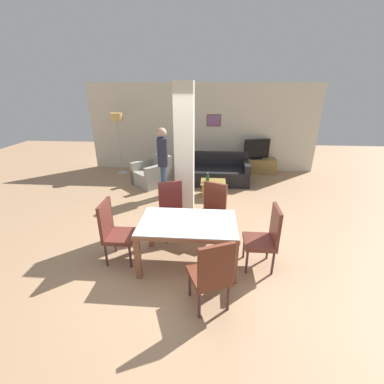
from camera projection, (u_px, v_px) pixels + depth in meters
The scene contains 17 objects.
ground_plane at pixel (188, 262), 4.12m from camera, with size 18.00×18.00×0.00m, color tan.
back_wall at pixel (202, 128), 8.16m from camera, with size 7.20×0.09×2.70m.
divider_pillar at pixel (185, 157), 4.94m from camera, with size 0.36×0.32×2.70m.
dining_table at pixel (188, 231), 3.90m from camera, with size 1.47×0.91×0.74m.
dining_chair_near_right at pixel (212, 273), 3.08m from camera, with size 0.60×0.60×1.01m.
dining_chair_head_left at pixel (115, 230), 3.99m from camera, with size 0.46×0.46×1.01m.
dining_chair_far_right at pixel (212, 209), 4.65m from camera, with size 0.61×0.61×1.01m.
dining_chair_far_left at pixel (172, 208), 4.70m from camera, with size 0.61×0.61×1.01m.
dining_chair_head_right at pixel (266, 236), 3.83m from camera, with size 0.46×0.46×1.01m.
sofa at pixel (215, 173), 7.42m from camera, with size 1.87×0.94×0.81m.
armchair at pixel (153, 174), 7.26m from camera, with size 1.18×1.19×0.83m.
coffee_table at pixel (213, 188), 6.49m from camera, with size 0.62×0.50×0.40m.
bottle at pixel (208, 178), 6.37m from camera, with size 0.08×0.08×0.23m.
tv_stand at pixel (255, 166), 8.21m from camera, with size 1.27×0.40×0.47m.
tv_screen at pixel (257, 149), 8.00m from camera, with size 0.81×0.28×0.62m.
floor_lamp at pixel (117, 123), 7.67m from camera, with size 0.35×0.35×1.87m.
standing_person at pixel (163, 158), 6.15m from camera, with size 0.26×0.40×1.72m.
Camera 1 is at (0.31, -3.35, 2.63)m, focal length 24.00 mm.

